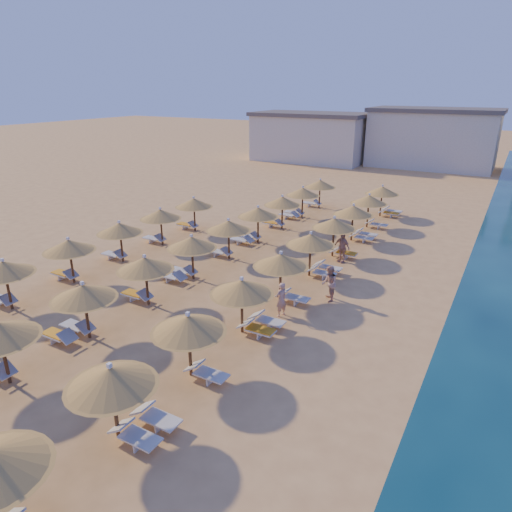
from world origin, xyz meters
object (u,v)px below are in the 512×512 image
Objects in this scene: beachgoer_c at (342,247)px; beachgoer_b at (329,284)px; parasol_row_west at (192,243)px; beachgoer_a at (281,299)px; parasol_row_east at (281,261)px.

beachgoer_b is (1.26, -5.29, -0.03)m from beachgoer_c.
parasol_row_west is 8.92m from beachgoer_c.
beachgoer_a is at bearing -54.43° from beachgoer_b.
parasol_row_west is at bearing -112.71° from beachgoer_c.
beachgoer_c is 1.13× the size of beachgoer_a.
parasol_row_west reaches higher than beachgoer_c.
beachgoer_c is at bearing -160.39° from beachgoer_a.
beachgoer_c is at bearing 82.82° from parasol_row_east.
parasol_row_east is 6.58m from beachgoer_c.
beachgoer_b is (7.34, 1.14, -1.15)m from parasol_row_west.
parasol_row_west is at bearing 180.00° from parasol_row_east.
parasol_row_east is at bearing 0.00° from parasol_row_west.
parasol_row_west is at bearing -83.48° from beachgoer_a.
parasol_row_east is at bearing -76.48° from beachgoer_c.
parasol_row_east is 21.50× the size of beachgoer_b.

